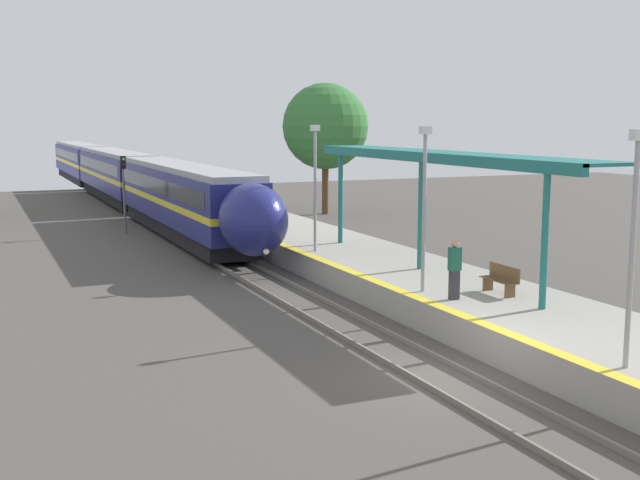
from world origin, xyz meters
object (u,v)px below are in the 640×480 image
person_waiting (455,268)px  lamppost_near (633,233)px  train (119,174)px  platform_bench (501,279)px  lamppost_far (315,179)px  lamppost_mid (424,198)px  railway_signal (124,186)px

person_waiting → lamppost_near: size_ratio=0.35×
person_waiting → lamppost_near: (-0.27, -7.18, 2.00)m
train → person_waiting: bearing=-86.2°
platform_bench → lamppost_far: lamppost_far is taller
lamppost_mid → railway_signal: bearing=102.2°
train → platform_bench: size_ratio=44.35×
train → person_waiting: (2.79, -41.83, -0.36)m
railway_signal → lamppost_near: lamppost_near is taller
train → railway_signal: 17.20m
lamppost_near → lamppost_mid: 8.55m
platform_bench → lamppost_far: size_ratio=0.29×
train → lamppost_far: bearing=-85.5°
railway_signal → platform_bench: bearing=-73.9°
lamppost_near → lamppost_far: 17.10m
platform_bench → person_waiting: 1.84m
lamppost_far → railway_signal: bearing=108.9°
person_waiting → platform_bench: bearing=3.1°
railway_signal → train: bearing=81.4°
person_waiting → lamppost_near: bearing=-92.2°
person_waiting → lamppost_mid: lamppost_mid is taller
lamppost_mid → lamppost_near: bearing=-90.0°
lamppost_near → railway_signal: bearing=99.0°
lamppost_near → lamppost_far: same height
platform_bench → lamppost_mid: 3.46m
train → railway_signal: (-2.57, -17.00, 0.39)m
train → lamppost_mid: size_ratio=13.03×
lamppost_near → lamppost_mid: bearing=90.0°
platform_bench → person_waiting: (-1.77, -0.10, 0.49)m
train → person_waiting: train is taller
lamppost_mid → lamppost_far: size_ratio=1.00×
platform_bench → lamppost_far: (-2.04, 9.82, 2.48)m
railway_signal → lamppost_far: (5.09, -14.92, 1.25)m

